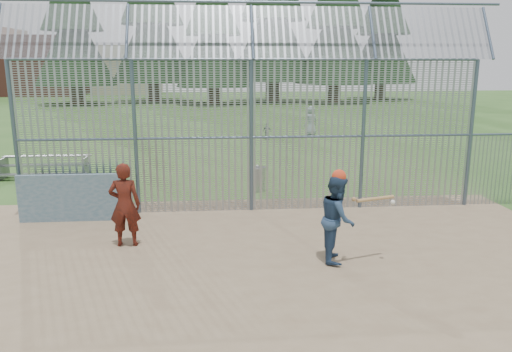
{
  "coord_description": "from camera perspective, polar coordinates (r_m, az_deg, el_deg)",
  "views": [
    {
      "loc": [
        -0.95,
        -9.45,
        3.92
      ],
      "look_at": [
        0.0,
        2.0,
        1.3
      ],
      "focal_mm": 35.0,
      "sensor_mm": 36.0,
      "label": 1
    }
  ],
  "objects": [
    {
      "name": "ground",
      "position": [
        10.28,
        0.93,
        -9.58
      ],
      "size": [
        120.0,
        120.0,
        0.0
      ],
      "primitive_type": "plane",
      "color": "#2D511E",
      "rests_on": "ground"
    },
    {
      "name": "dirt_infield",
      "position": [
        9.82,
        1.23,
        -10.64
      ],
      "size": [
        14.0,
        10.0,
        0.02
      ],
      "primitive_type": "cube",
      "color": "#756047",
      "rests_on": "ground"
    },
    {
      "name": "dugout_wall",
      "position": [
        13.3,
        -20.52,
        -2.36
      ],
      "size": [
        2.5,
        0.12,
        1.2
      ],
      "primitive_type": "cube",
      "color": "#38566B",
      "rests_on": "dirt_infield"
    },
    {
      "name": "batter",
      "position": [
        10.08,
        9.29,
        -4.8
      ],
      "size": [
        0.81,
        0.96,
        1.75
      ],
      "primitive_type": "imported",
      "rotation": [
        0.0,
        0.0,
        1.38
      ],
      "color": "navy",
      "rests_on": "dirt_infield"
    },
    {
      "name": "onlooker",
      "position": [
        11.1,
        -14.77,
        -3.19
      ],
      "size": [
        0.67,
        0.44,
        1.83
      ],
      "primitive_type": "imported",
      "rotation": [
        0.0,
        0.0,
        3.14
      ],
      "color": "maroon",
      "rests_on": "dirt_infield"
    },
    {
      "name": "bg_kid_standing",
      "position": [
        27.57,
        6.3,
        6.28
      ],
      "size": [
        0.92,
        0.78,
        1.6
      ],
      "primitive_type": "imported",
      "rotation": [
        0.0,
        0.0,
        3.55
      ],
      "color": "gray",
      "rests_on": "ground"
    },
    {
      "name": "bg_kid_seated",
      "position": [
        25.96,
        1.28,
        5.14
      ],
      "size": [
        0.52,
        0.51,
        0.87
      ],
      "primitive_type": "imported",
      "rotation": [
        0.0,
        0.0,
        2.37
      ],
      "color": "slate",
      "rests_on": "ground"
    },
    {
      "name": "batting_gear",
      "position": [
        9.88,
        10.23,
        -0.55
      ],
      "size": [
        1.25,
        0.45,
        0.66
      ],
      "color": "red",
      "rests_on": "ground"
    },
    {
      "name": "trash_can",
      "position": [
        15.57,
        0.14,
        -0.3
      ],
      "size": [
        0.56,
        0.56,
        0.82
      ],
      "color": "gray",
      "rests_on": "ground"
    },
    {
      "name": "bleacher",
      "position": [
        18.77,
        -22.99,
        1.04
      ],
      "size": [
        3.0,
        0.95,
        0.72
      ],
      "color": "gray",
      "rests_on": "ground"
    },
    {
      "name": "backstop_fence",
      "position": [
        13.27,
        7.34,
        5.99
      ],
      "size": [
        20.09,
        0.81,
        5.3
      ],
      "color": "#47566B",
      "rests_on": "ground"
    },
    {
      "name": "distant_buildings",
      "position": [
        69.59,
        -23.88,
        11.52
      ],
      "size": [
        26.5,
        10.5,
        8.0
      ],
      "color": "brown",
      "rests_on": "ground"
    }
  ]
}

